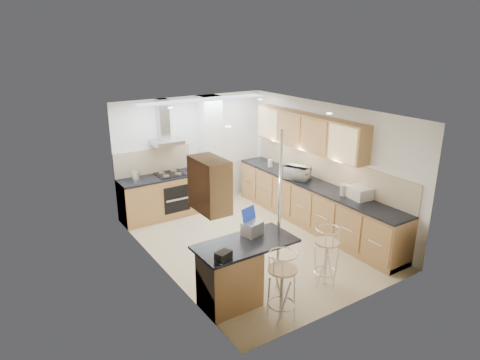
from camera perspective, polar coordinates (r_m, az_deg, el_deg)
ground at (r=8.21m, az=1.64°, el=-8.36°), size 4.80×4.80×0.00m
room_shell at (r=8.10m, az=2.12°, el=3.00°), size 3.64×4.84×2.51m
right_counter at (r=8.88m, az=9.66°, el=-3.19°), size 0.63×4.40×0.92m
back_counter at (r=9.31m, az=-10.59°, el=-2.21°), size 1.70×0.63×0.92m
peninsula at (r=6.38m, az=0.73°, el=-12.07°), size 1.47×0.72×0.94m
microwave at (r=8.87m, az=7.68°, el=0.98°), size 0.51×0.59×0.27m
laptop at (r=6.34m, az=1.64°, el=-6.48°), size 0.34×0.29×0.20m
bag at (r=5.70m, az=-2.23°, el=-10.04°), size 0.25×0.21×0.11m
bar_stool_near at (r=5.99m, az=5.61°, el=-13.93°), size 0.52×0.52×1.03m
bar_stool_end at (r=6.86m, az=11.41°, el=-9.96°), size 0.50×0.50×0.98m
jar_a at (r=9.22m, az=7.74°, el=1.29°), size 0.13×0.13×0.16m
jar_b at (r=9.68m, az=4.05°, el=2.26°), size 0.13×0.13×0.16m
jar_c at (r=8.14m, az=13.68°, el=-1.28°), size 0.18×0.18×0.21m
jar_d at (r=8.15m, az=14.98°, el=-1.61°), size 0.12×0.12×0.15m
bread_bin at (r=8.06m, az=15.62°, el=-1.63°), size 0.37×0.44×0.22m
kettle at (r=8.90m, az=-13.74°, el=0.49°), size 0.16×0.16×0.23m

